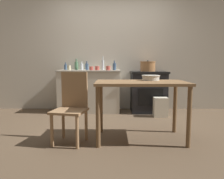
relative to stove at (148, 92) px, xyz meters
The scene contains 19 objects.
ground_plane 1.53m from the stove, 121.35° to the right, with size 14.00×14.00×0.00m, color brown.
wall_back 1.18m from the stove, 156.73° to the left, with size 8.00×0.07×2.55m.
counter_cabinet 1.25m from the stove, behind, with size 1.30×0.58×0.89m.
stove is the anchor object (origin of this frame).
work_table 1.77m from the stove, 102.43° to the right, with size 1.20×0.70×0.79m.
chair 2.21m from the stove, 125.58° to the right, with size 0.47×0.47×0.91m.
flour_sack 0.54m from the stove, 69.42° to the right, with size 0.27×0.19×0.38m, color beige.
stock_pot 0.53m from the stove, 106.85° to the left, with size 0.32×0.32×0.23m.
mixing_bowl_large 1.59m from the stove, 98.03° to the right, with size 0.26×0.26×0.07m.
bottle_far_left 1.44m from the stove, behind, with size 0.07×0.07×0.19m.
bottle_left 1.87m from the stove, behind, with size 0.06×0.06×0.16m.
bottle_mid_left 1.53m from the stove, behind, with size 0.07×0.07×0.19m.
bottle_center_left 0.89m from the stove, behind, with size 0.07×0.07×0.20m.
bottle_center 1.12m from the stove, behind, with size 0.06×0.06×0.29m.
bottle_center_right 1.66m from the stove, behind, with size 0.08×0.08×0.24m.
cup_mid_right 1.74m from the stove, behind, with size 0.07×0.07×0.10m, color beige.
cup_right 0.99m from the stove, behind, with size 0.09×0.09×0.09m, color #B74C42.
cup_far_right 1.30m from the stove, behind, with size 0.08×0.08×0.08m, color #B74C42.
cup_end_right 1.19m from the stove, behind, with size 0.09×0.09×0.08m, color #B74C42.
Camera 1 is at (0.02, -3.34, 1.02)m, focal length 35.00 mm.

